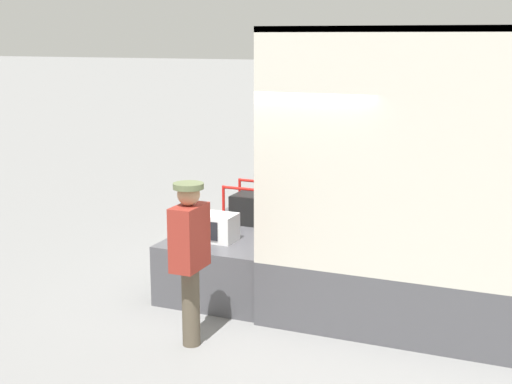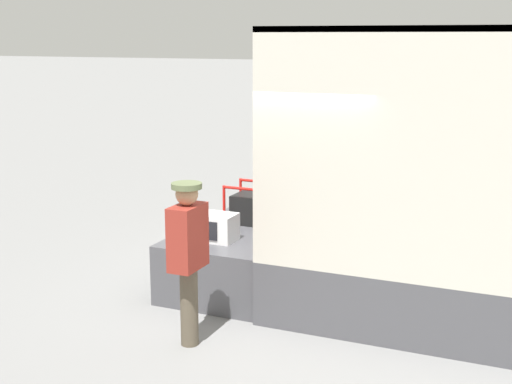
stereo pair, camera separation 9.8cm
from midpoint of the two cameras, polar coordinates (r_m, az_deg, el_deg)
The scene contains 5 objects.
ground_plane at distance 8.74m, azimuth 3.01°, elevation -8.01°, with size 160.00×160.00×0.00m, color gray.
tailgate_deck at distance 8.86m, azimuth -0.95°, elevation -5.29°, with size 1.31×2.08×0.71m, color #4C4C51.
microwave at distance 8.30m, azimuth -2.89°, elevation -2.83°, with size 0.46×0.35×0.32m.
portable_generator at distance 9.04m, azimuth 0.46°, elevation -1.34°, with size 0.70×0.53×0.51m.
worker_person at distance 7.01m, azimuth -5.07°, elevation -4.45°, with size 0.30×0.44×1.66m.
Camera 2 is at (2.90, -7.66, 3.04)m, focal length 50.00 mm.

